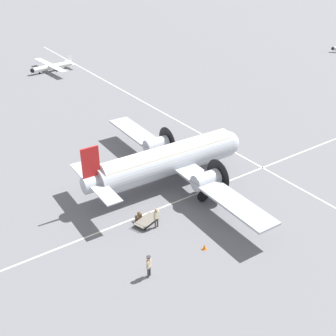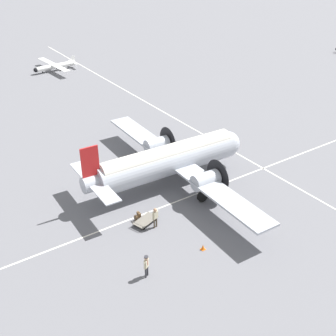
# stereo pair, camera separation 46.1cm
# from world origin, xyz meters

# --- Properties ---
(ground_plane) EXTENTS (300.00, 300.00, 0.00)m
(ground_plane) POSITION_xyz_m (0.00, 0.00, 0.00)
(ground_plane) COLOR slate
(apron_line_eastwest) EXTENTS (120.00, 0.16, 0.01)m
(apron_line_eastwest) POSITION_xyz_m (0.00, -9.85, 0.00)
(apron_line_eastwest) COLOR silver
(apron_line_eastwest) RESTS_ON ground_plane
(apron_line_northsouth) EXTENTS (0.16, 120.00, 0.01)m
(apron_line_northsouth) POSITION_xyz_m (-2.98, 0.00, 0.00)
(apron_line_northsouth) COLOR silver
(apron_line_northsouth) RESTS_ON ground_plane
(airliner_main) EXTENTS (24.80, 16.98, 6.03)m
(airliner_main) POSITION_xyz_m (-0.01, -0.46, 2.60)
(airliner_main) COLOR #ADB2BC
(airliner_main) RESTS_ON ground_plane
(crew_foreground) EXTENTS (0.41, 0.55, 1.82)m
(crew_foreground) POSITION_xyz_m (-9.53, 8.24, 1.14)
(crew_foreground) COLOR #2D2D33
(crew_foreground) RESTS_ON ground_plane
(passenger_boarding) EXTENTS (0.30, 0.63, 1.88)m
(passenger_boarding) POSITION_xyz_m (-5.09, 4.68, 1.15)
(passenger_boarding) COLOR #473D2D
(passenger_boarding) RESTS_ON ground_plane
(suitcase_near_door) EXTENTS (0.45, 0.20, 0.51)m
(suitcase_near_door) POSITION_xyz_m (-3.12, 5.11, 0.24)
(suitcase_near_door) COLOR brown
(suitcase_near_door) RESTS_ON ground_plane
(suitcase_upright_spare) EXTENTS (0.40, 0.14, 0.56)m
(suitcase_upright_spare) POSITION_xyz_m (-3.48, 5.59, 0.26)
(suitcase_upright_spare) COLOR #47331E
(suitcase_upright_spare) RESTS_ON ground_plane
(baggage_cart) EXTENTS (1.77, 2.38, 0.56)m
(baggage_cart) POSITION_xyz_m (-4.17, 5.09, 0.28)
(baggage_cart) COLOR #6B665B
(baggage_cart) RESTS_ON ground_plane
(light_aircraft_taxiing) EXTENTS (10.60, 7.89, 2.03)m
(light_aircraft_taxiing) POSITION_xyz_m (42.25, -4.64, 0.84)
(light_aircraft_taxiing) COLOR white
(light_aircraft_taxiing) RESTS_ON ground_plane
(traffic_cone) EXTENTS (0.34, 0.34, 0.45)m
(traffic_cone) POSITION_xyz_m (-9.49, 3.16, 0.21)
(traffic_cone) COLOR orange
(traffic_cone) RESTS_ON ground_plane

